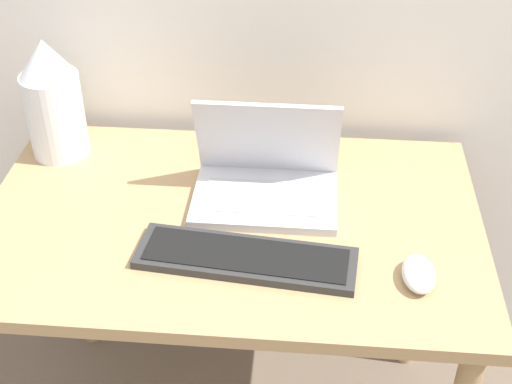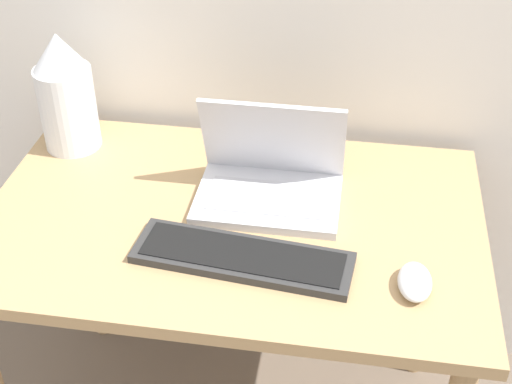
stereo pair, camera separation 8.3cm
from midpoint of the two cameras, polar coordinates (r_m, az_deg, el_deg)
desk at (r=1.62m, az=-0.36°, el=-4.83°), size 1.09×0.69×0.75m
laptop at (r=1.58m, az=2.62°, el=1.14°), size 0.32×0.23×0.23m
keyboard at (r=1.43m, az=0.59°, el=-5.30°), size 0.45×0.17×0.02m
mouse at (r=1.41m, az=14.25°, el=-7.01°), size 0.07×0.11×0.03m
vase at (r=1.76m, az=-13.70°, el=7.69°), size 0.14×0.14×0.30m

